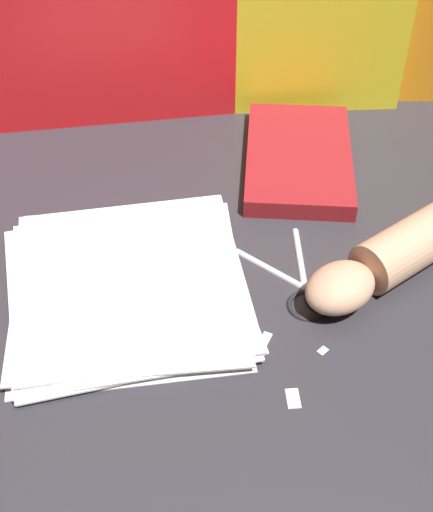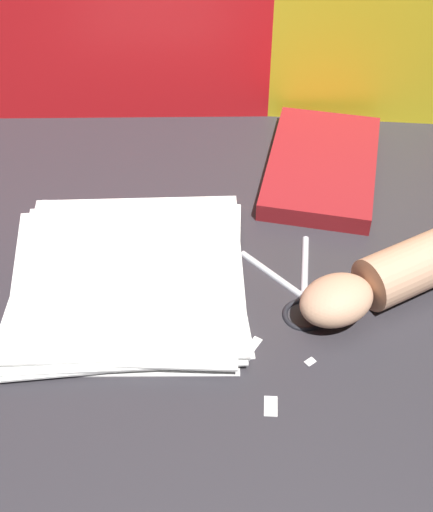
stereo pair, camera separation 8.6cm
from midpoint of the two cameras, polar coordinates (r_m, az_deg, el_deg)
ground_plane at (r=0.91m, az=-4.83°, el=-2.09°), size 6.00×6.00×0.00m
paper_stack at (r=0.90m, az=-9.83°, el=-2.61°), size 0.31×0.31×0.02m
book_closed at (r=1.09m, az=4.35°, el=7.72°), size 0.22×0.29×0.03m
scissors at (r=0.90m, az=4.49°, el=-2.64°), size 0.13×0.17×0.01m
hand_forearm at (r=0.92m, az=12.18°, el=0.37°), size 0.30×0.19×0.07m
paper_scrap_near at (r=0.84m, az=5.61°, el=-7.68°), size 0.01×0.01×0.00m
paper_scrap_mid at (r=0.84m, az=0.99°, el=-6.84°), size 0.02×0.02×0.00m
paper_scrap_far at (r=0.79m, az=3.04°, el=-11.47°), size 0.02×0.03×0.00m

